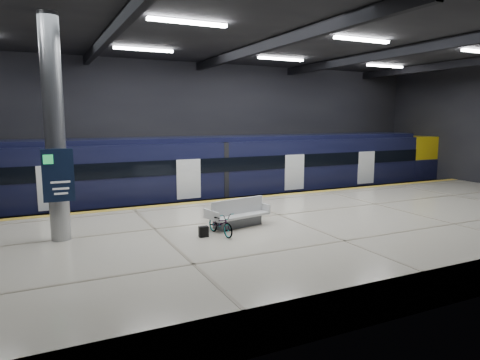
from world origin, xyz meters
TOP-DOWN VIEW (x-y plane):
  - ground at (0.00, 0.00)m, footprint 30.00×30.00m
  - room_shell at (-0.00, 0.00)m, footprint 30.10×16.10m
  - platform at (0.00, -2.50)m, footprint 30.00×11.00m
  - safety_strip at (0.00, 2.75)m, footprint 30.00×0.40m
  - rails at (0.00, 5.50)m, footprint 30.00×1.52m
  - train at (2.78, 5.50)m, footprint 29.40×2.84m
  - bench at (-2.26, -1.93)m, footprint 2.39×1.34m
  - bicycle at (-3.23, -2.68)m, footprint 0.70×1.51m
  - pannier_bag at (-3.83, -2.68)m, footprint 0.31×0.20m
  - info_column at (-8.00, -1.03)m, footprint 0.90×0.78m

SIDE VIEW (x-z plane):
  - ground at x=0.00m, z-range 0.00..0.00m
  - rails at x=0.00m, z-range 0.00..0.16m
  - platform at x=0.00m, z-range 0.00..1.10m
  - safety_strip at x=0.00m, z-range 1.10..1.11m
  - pannier_bag at x=-3.83m, z-range 1.10..1.45m
  - bench at x=-2.26m, z-range 0.95..1.95m
  - bicycle at x=-3.23m, z-range 1.10..1.86m
  - train at x=2.78m, z-range 0.16..3.95m
  - info_column at x=-8.00m, z-range 1.01..7.91m
  - room_shell at x=0.00m, z-range 1.69..9.74m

